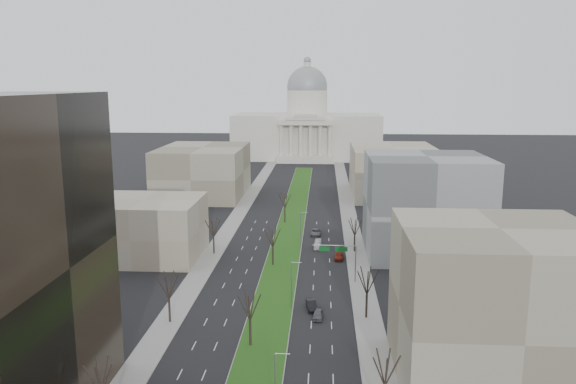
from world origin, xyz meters
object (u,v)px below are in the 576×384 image
at_px(car_red, 339,256).
at_px(car_grey_far, 316,232).
at_px(car_grey_near, 318,314).
at_px(box_van, 318,244).
at_px(car_black, 311,305).

xyz_separation_m(car_red, car_grey_far, (-5.76, 21.14, 0.01)).
xyz_separation_m(car_grey_near, box_van, (-0.58, 43.82, 0.15)).
distance_m(car_grey_near, box_van, 43.83).
bearing_deg(car_red, box_van, 121.88).
xyz_separation_m(car_black, car_red, (5.85, 30.48, -0.04)).
xyz_separation_m(car_grey_far, box_van, (0.57, -11.84, 0.11)).
relative_size(car_black, car_grey_far, 0.87).
relative_size(car_grey_near, box_van, 0.67).
bearing_deg(car_grey_near, car_black, 111.53).
bearing_deg(car_black, car_grey_far, 81.31).
xyz_separation_m(car_black, car_grey_far, (0.09, 51.62, -0.02)).
relative_size(car_grey_near, car_grey_far, 0.77).
height_order(car_grey_near, box_van, box_van).
xyz_separation_m(car_red, box_van, (-5.19, 9.30, 0.12)).
height_order(car_grey_near, car_grey_far, car_grey_far).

